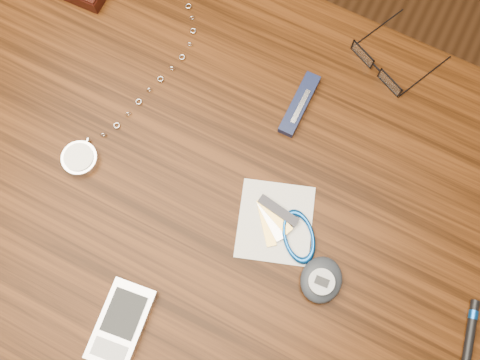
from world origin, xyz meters
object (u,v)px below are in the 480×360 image
(pda_phone, at_px, (121,324))
(pedometer, at_px, (321,280))
(desk, at_px, (186,192))
(eyeglasses, at_px, (379,67))
(pocket_knife, at_px, (299,104))
(notepad_keys, at_px, (287,229))
(pocket_watch, at_px, (85,153))

(pda_phone, height_order, pedometer, pedometer)
(desk, xyz_separation_m, eyeglasses, (0.19, 0.28, 0.11))
(desk, relative_size, pocket_knife, 9.84)
(pocket_knife, bearing_deg, notepad_keys, -69.90)
(eyeglasses, bearing_deg, pocket_watch, -135.42)
(desk, relative_size, pedometer, 14.96)
(pocket_knife, bearing_deg, pocket_watch, -139.11)
(eyeglasses, relative_size, notepad_keys, 0.97)
(pda_phone, bearing_deg, pocket_knife, 79.29)
(pedometer, distance_m, notepad_keys, 0.08)
(pocket_watch, height_order, pocket_knife, same)
(pda_phone, bearing_deg, notepad_keys, 57.09)
(eyeglasses, height_order, pocket_knife, eyeglasses)
(notepad_keys, distance_m, pocket_knife, 0.18)
(pedometer, bearing_deg, pocket_watch, 178.50)
(pocket_watch, relative_size, pda_phone, 2.93)
(desk, distance_m, pedometer, 0.27)
(pocket_watch, relative_size, notepad_keys, 2.27)
(desk, height_order, pocket_watch, pocket_watch)
(desk, xyz_separation_m, notepad_keys, (0.17, -0.00, 0.11))
(eyeglasses, relative_size, pocket_watch, 0.43)
(eyeglasses, xyz_separation_m, pocket_knife, (-0.08, -0.11, -0.00))
(eyeglasses, relative_size, pocket_knife, 1.39)
(pedometer, bearing_deg, desk, 169.32)
(desk, height_order, notepad_keys, notepad_keys)
(desk, relative_size, eyeglasses, 7.06)
(pda_phone, bearing_deg, desk, 99.12)
(desk, distance_m, pda_phone, 0.24)
(desk, xyz_separation_m, pda_phone, (0.03, -0.21, 0.11))
(desk, bearing_deg, pda_phone, -80.88)
(pocket_watch, xyz_separation_m, pocket_knife, (0.24, 0.21, -0.00))
(pocket_watch, bearing_deg, notepad_keys, 6.20)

